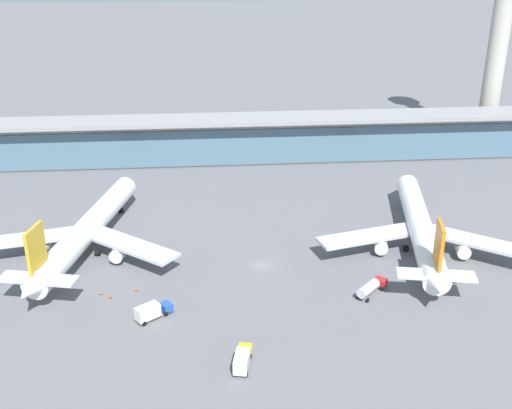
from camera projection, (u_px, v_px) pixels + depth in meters
ground_plane at (262, 265)px, 136.23m from camera, size 1200.00×1200.00×0.00m
airliner_left_stand at (85, 231)px, 140.12m from camera, size 46.33×61.20×16.46m
airliner_centre_stand at (420, 228)px, 141.55m from camera, size 46.65×61.46×16.46m
service_truck_near_nose_red at (448, 275)px, 130.90m from camera, size 4.85×6.44×2.70m
service_truck_under_wing_red at (371, 287)px, 124.52m from camera, size 7.70×7.65×2.95m
service_truck_mid_apron_blue at (151, 311)px, 116.60m from camera, size 7.24×6.19×3.10m
service_truck_by_tail_yellow at (242, 359)px, 103.42m from camera, size 3.77×7.62×3.10m
terminal_building at (242, 139)px, 195.05m from camera, size 194.08×12.80×15.20m
control_tower at (503, 9)px, 200.28m from camera, size 12.00×12.00×82.18m
safety_cone_alpha at (136, 289)px, 126.37m from camera, size 0.62×0.62×0.70m
safety_cone_bravo at (101, 293)px, 125.05m from camera, size 0.62×0.62×0.70m
safety_cone_charlie at (110, 296)px, 123.93m from camera, size 0.62×0.62×0.70m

